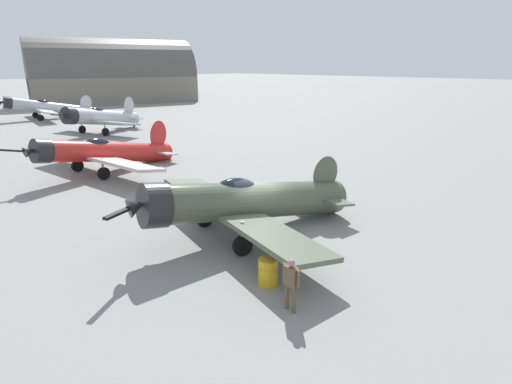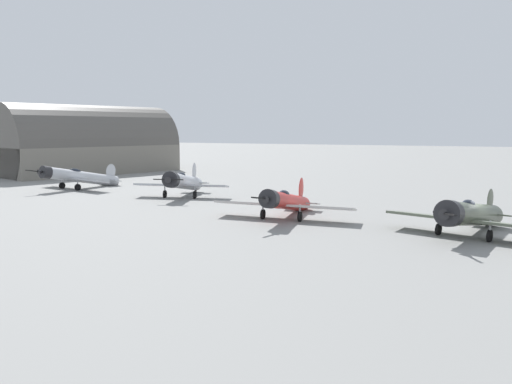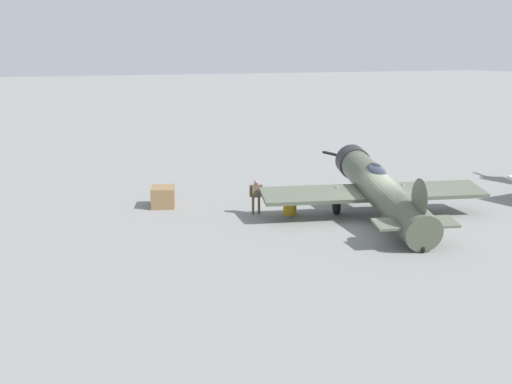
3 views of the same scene
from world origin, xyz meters
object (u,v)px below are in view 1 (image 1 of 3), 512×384
at_px(airplane_mid_apron, 105,152).
at_px(airplane_outer_stand, 48,107).
at_px(airplane_far_line, 101,117).
at_px(ground_crew_mechanic, 291,280).
at_px(airplane_foreground, 246,202).
at_px(fuel_drum, 268,271).

height_order(airplane_mid_apron, airplane_outer_stand, airplane_outer_stand).
xyz_separation_m(airplane_far_line, ground_crew_mechanic, (11.97, 34.07, -0.60)).
height_order(airplane_far_line, ground_crew_mechanic, airplane_far_line).
bearing_deg(airplane_mid_apron, ground_crew_mechanic, 72.73).
bearing_deg(airplane_outer_stand, airplane_mid_apron, 85.11).
xyz_separation_m(airplane_foreground, airplane_mid_apron, (-1.17, -14.08, -0.11)).
bearing_deg(airplane_foreground, fuel_drum, 69.25).
height_order(ground_crew_mechanic, fuel_drum, ground_crew_mechanic).
relative_size(airplane_foreground, airplane_mid_apron, 0.96).
height_order(airplane_far_line, airplane_outer_stand, airplane_far_line).
bearing_deg(airplane_foreground, ground_crew_mechanic, 72.20).
height_order(airplane_mid_apron, ground_crew_mechanic, airplane_mid_apron).
height_order(airplane_far_line, fuel_drum, airplane_far_line).
relative_size(airplane_mid_apron, fuel_drum, 12.88).
bearing_deg(airplane_outer_stand, airplane_far_line, 97.15).
bearing_deg(airplane_mid_apron, airplane_outer_stand, -109.66).
distance_m(airplane_foreground, fuel_drum, 4.32).
distance_m(airplane_foreground, airplane_outer_stand, 46.08).
distance_m(airplane_mid_apron, airplane_far_line, 16.92).
distance_m(airplane_far_line, airplane_outer_stand, 15.88).
distance_m(ground_crew_mechanic, fuel_drum, 1.75).
height_order(airplane_mid_apron, fuel_drum, airplane_mid_apron).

